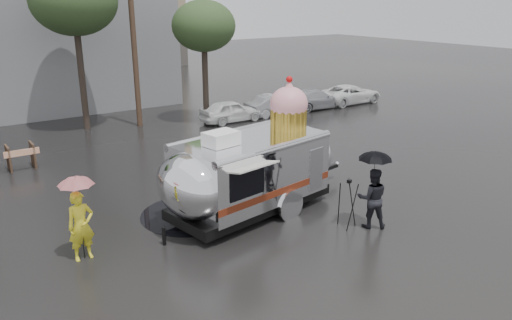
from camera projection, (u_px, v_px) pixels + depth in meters
ground at (242, 236)px, 14.30m from camera, size 120.00×120.00×0.00m
puddles at (182, 211)px, 15.98m from camera, size 13.17×4.46×0.01m
utility_pole at (133, 37)px, 25.21m from camera, size 1.60×0.28×9.00m
tree_mid at (74, 1)px, 24.12m from camera, size 4.20×4.20×8.03m
tree_right at (204, 27)px, 26.16m from camera, size 3.36×3.36×6.42m
parked_cars at (299, 99)px, 29.81m from camera, size 13.20×1.90×1.50m
airstream_trailer at (253, 167)px, 15.56m from camera, size 7.78×3.77×4.24m
person_left at (81, 226)px, 12.81m from camera, size 0.69×0.48×1.86m
umbrella_pink at (77, 190)px, 12.50m from camera, size 1.10×1.10×2.30m
person_right at (372, 198)px, 14.63m from camera, size 1.00×0.91×1.83m
umbrella_black at (375, 164)px, 14.30m from camera, size 1.21×1.21×2.37m
tripod at (348, 199)px, 14.62m from camera, size 0.61×0.60×1.51m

